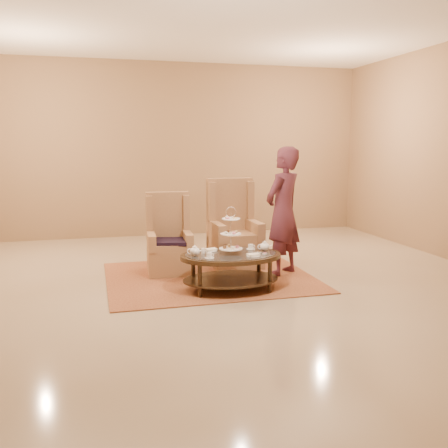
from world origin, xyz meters
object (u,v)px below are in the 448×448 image
object	(u,v)px
armchair_left	(169,246)
person	(283,212)
tea_table	(231,260)
armchair_right	(233,237)

from	to	relation	value
armchair_left	person	xyz separation A→B (m)	(1.57, -0.54, 0.52)
tea_table	person	size ratio (longest dim) A/B	0.72
person	tea_table	bearing A→B (deg)	-3.26
person	armchair_right	bearing A→B (deg)	-89.33
tea_table	armchair_right	world-z (taller)	armchair_right
armchair_right	person	distance (m)	1.02
armchair_left	person	bearing A→B (deg)	-15.41
armchair_left	person	size ratio (longest dim) A/B	0.64
armchair_left	armchair_right	size ratio (longest dim) A/B	0.87
armchair_right	person	size ratio (longest dim) A/B	0.73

